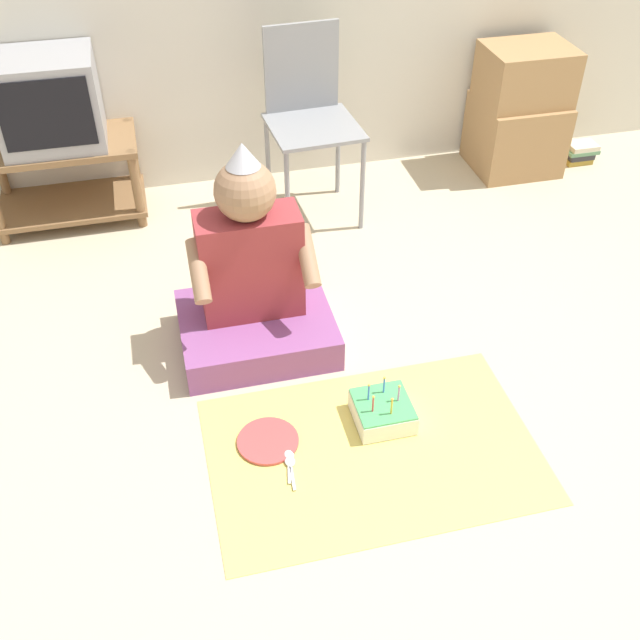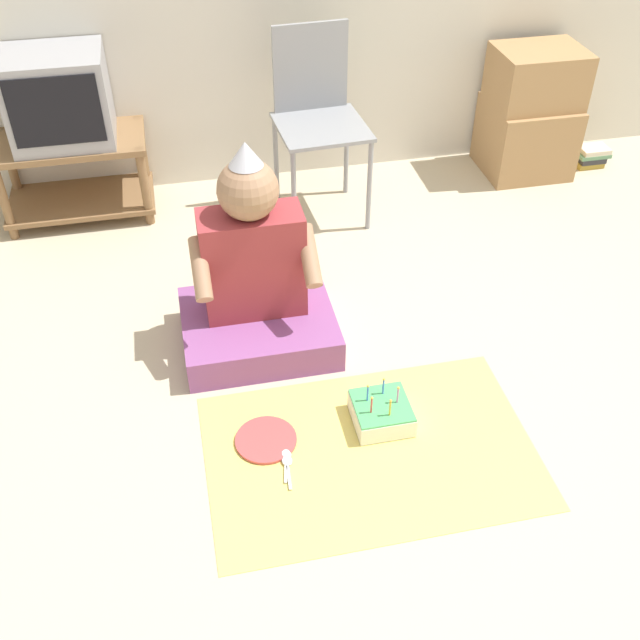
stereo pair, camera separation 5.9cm
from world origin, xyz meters
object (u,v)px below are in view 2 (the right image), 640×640
Objects in this scene: folding_chair at (317,109)px; person_seated at (255,285)px; cardboard_box_stack at (530,114)px; paper_plate at (266,440)px; birthday_cake at (381,412)px; book_pile at (591,156)px; tv at (58,97)px.

folding_chair is 1.10m from person_seated.
cardboard_box_stack is 2.43m from paper_plate.
cardboard_box_stack is 2.14m from birthday_cake.
person_seated is 3.94× the size of paper_plate.
birthday_cake is at bearing -135.63° from book_pile.
cardboard_box_stack is at bearing 44.79° from paper_plate.
paper_plate is at bearing -95.80° from person_seated.
cardboard_box_stack is at bearing 7.57° from folding_chair.
folding_chair reaches higher than tv.
birthday_cake is at bearing -93.12° from folding_chair.
folding_chair is 1.34× the size of cardboard_box_stack.
person_seated reaches higher than paper_plate.
paper_plate is at bearing -178.98° from birthday_cake.
tv is at bearing 178.44° from book_pile.
person_seated reaches higher than cardboard_box_stack.
birthday_cake is at bearing 1.02° from paper_plate.
cardboard_box_stack is 0.48m from book_pile.
folding_chair is 4.10× the size of paper_plate.
folding_chair reaches higher than cardboard_box_stack.
folding_chair is at bearing 86.88° from birthday_cake.
tv is at bearing 179.18° from cardboard_box_stack.
book_pile is at bearing 44.37° from birthday_cake.
cardboard_box_stack reaches higher than book_pile.
tv is 2.55× the size of book_pile.
paper_plate is at bearing -68.72° from tv.
birthday_cake is at bearing -57.47° from tv.
paper_plate is at bearing -108.30° from folding_chair.
book_pile is at bearing 27.95° from person_seated.
tv reaches higher than paper_plate.
birthday_cake is (-0.08, -1.53, -0.48)m from folding_chair.
person_seated is 0.71m from birthday_cake.
birthday_cake is at bearing -127.25° from cardboard_box_stack.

